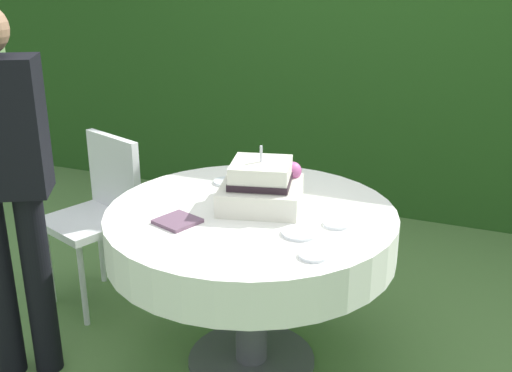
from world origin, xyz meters
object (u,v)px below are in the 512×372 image
object	(u,v)px
garden_chair	(100,204)
wedding_cake	(262,186)
serving_plate_near	(337,224)
standing_person	(3,175)
serving_plate_far	(300,233)
serving_plate_left	(227,182)
serving_plate_right	(314,255)
cake_table	(251,234)
napkin_stack	(177,221)

from	to	relation	value
garden_chair	wedding_cake	bearing A→B (deg)	-10.17
serving_plate_near	standing_person	xyz separation A→B (m)	(-1.27, -0.42, 0.17)
wedding_cake	standing_person	bearing A→B (deg)	-151.46
serving_plate_far	serving_plate_near	bearing A→B (deg)	51.75
garden_chair	standing_person	size ratio (longest dim) A/B	0.56
serving_plate_near	standing_person	size ratio (longest dim) A/B	0.07
standing_person	serving_plate_left	bearing A→B (deg)	46.55
wedding_cake	serving_plate_right	size ratio (longest dim) A/B	3.77
standing_person	wedding_cake	bearing A→B (deg)	28.54
cake_table	garden_chair	bearing A→B (deg)	165.61
garden_chair	serving_plate_far	bearing A→B (deg)	-17.81
garden_chair	serving_plate_left	bearing A→B (deg)	1.84
serving_plate_near	standing_person	bearing A→B (deg)	-161.74
serving_plate_far	garden_chair	size ratio (longest dim) A/B	0.16
serving_plate_left	garden_chair	world-z (taller)	garden_chair
serving_plate_near	garden_chair	size ratio (longest dim) A/B	0.13
serving_plate_far	serving_plate_right	world-z (taller)	same
wedding_cake	serving_plate_right	world-z (taller)	wedding_cake
serving_plate_near	serving_plate_left	world-z (taller)	same
garden_chair	cake_table	bearing A→B (deg)	-14.39
serving_plate_left	serving_plate_right	distance (m)	0.84
serving_plate_far	serving_plate_left	bearing A→B (deg)	140.43
cake_table	standing_person	distance (m)	1.04
serving_plate_left	wedding_cake	bearing A→B (deg)	-37.55
serving_plate_far	garden_chair	bearing A→B (deg)	162.19
garden_chair	standing_person	world-z (taller)	standing_person
cake_table	serving_plate_far	distance (m)	0.32
cake_table	serving_plate_near	world-z (taller)	serving_plate_near
serving_plate_left	serving_plate_right	world-z (taller)	same
cake_table	wedding_cake	bearing A→B (deg)	73.41
wedding_cake	serving_plate_near	xyz separation A→B (m)	(0.35, -0.08, -0.08)
serving_plate_left	serving_plate_near	bearing A→B (deg)	-24.53
wedding_cake	garden_chair	bearing A→B (deg)	169.83
garden_chair	standing_person	distance (m)	0.78
serving_plate_far	serving_plate_left	distance (m)	0.65
serving_plate_left	napkin_stack	distance (m)	0.50
wedding_cake	serving_plate_far	bearing A→B (deg)	-41.57
cake_table	serving_plate_far	world-z (taller)	serving_plate_far
serving_plate_far	garden_chair	distance (m)	1.30
serving_plate_right	garden_chair	world-z (taller)	garden_chair
serving_plate_right	standing_person	bearing A→B (deg)	-174.65
wedding_cake	napkin_stack	xyz separation A→B (m)	(-0.24, -0.30, -0.08)
cake_table	serving_plate_right	bearing A→B (deg)	-39.98
wedding_cake	serving_plate_far	world-z (taller)	wedding_cake
serving_plate_right	cake_table	bearing A→B (deg)	140.02
serving_plate_far	serving_plate_left	world-z (taller)	same
standing_person	serving_plate_near	bearing A→B (deg)	18.26
serving_plate_right	serving_plate_near	bearing A→B (deg)	89.55
serving_plate_right	garden_chair	xyz separation A→B (m)	(-1.33, 0.56, -0.22)
napkin_stack	cake_table	bearing A→B (deg)	45.84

